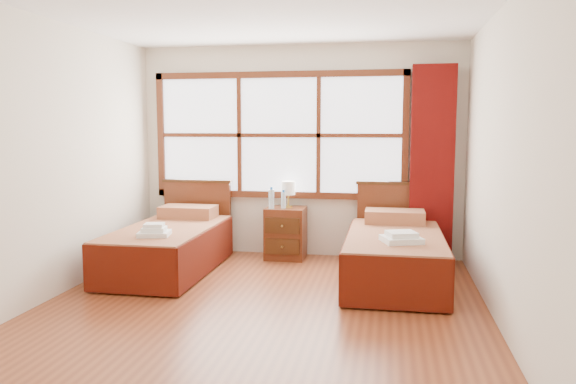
# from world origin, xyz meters

# --- Properties ---
(floor) EXTENTS (4.50, 4.50, 0.00)m
(floor) POSITION_xyz_m (0.00, 0.00, 0.00)
(floor) COLOR brown
(floor) RESTS_ON ground
(ceiling) EXTENTS (4.50, 4.50, 0.00)m
(ceiling) POSITION_xyz_m (0.00, 0.00, 2.60)
(ceiling) COLOR white
(ceiling) RESTS_ON wall_back
(wall_back) EXTENTS (4.00, 0.00, 4.00)m
(wall_back) POSITION_xyz_m (0.00, 2.25, 1.30)
(wall_back) COLOR silver
(wall_back) RESTS_ON floor
(wall_left) EXTENTS (0.00, 4.50, 4.50)m
(wall_left) POSITION_xyz_m (-2.00, 0.00, 1.30)
(wall_left) COLOR silver
(wall_left) RESTS_ON floor
(wall_right) EXTENTS (0.00, 4.50, 4.50)m
(wall_right) POSITION_xyz_m (2.00, 0.00, 1.30)
(wall_right) COLOR silver
(wall_right) RESTS_ON floor
(window) EXTENTS (3.16, 0.06, 1.56)m
(window) POSITION_xyz_m (-0.25, 2.21, 1.50)
(window) COLOR white
(window) RESTS_ON wall_back
(curtain) EXTENTS (0.50, 0.16, 2.30)m
(curtain) POSITION_xyz_m (1.60, 2.11, 1.17)
(curtain) COLOR #610C09
(curtain) RESTS_ON wall_back
(bed_left) EXTENTS (0.97, 1.99, 0.94)m
(bed_left) POSITION_xyz_m (-1.30, 1.20, 0.29)
(bed_left) COLOR #3D210C
(bed_left) RESTS_ON floor
(bed_right) EXTENTS (0.99, 2.01, 0.96)m
(bed_right) POSITION_xyz_m (1.18, 1.20, 0.29)
(bed_right) COLOR #3D210C
(bed_right) RESTS_ON floor
(nightstand) EXTENTS (0.47, 0.46, 0.63)m
(nightstand) POSITION_xyz_m (-0.12, 1.99, 0.31)
(nightstand) COLOR #5B2813
(nightstand) RESTS_ON floor
(towels_left) EXTENTS (0.35, 0.32, 0.13)m
(towels_left) POSITION_xyz_m (-1.24, 0.66, 0.55)
(towels_left) COLOR white
(towels_left) RESTS_ON bed_left
(towels_right) EXTENTS (0.43, 0.41, 0.10)m
(towels_right) POSITION_xyz_m (1.24, 0.73, 0.56)
(towels_right) COLOR white
(towels_right) RESTS_ON bed_right
(lamp) EXTENTS (0.16, 0.16, 0.32)m
(lamp) POSITION_xyz_m (-0.10, 2.03, 0.86)
(lamp) COLOR gold
(lamp) RESTS_ON nightstand
(bottle_near) EXTENTS (0.07, 0.07, 0.26)m
(bottle_near) POSITION_xyz_m (-0.28, 1.88, 0.75)
(bottle_near) COLOR silver
(bottle_near) RESTS_ON nightstand
(bottle_far) EXTENTS (0.06, 0.06, 0.22)m
(bottle_far) POSITION_xyz_m (-0.14, 1.93, 0.73)
(bottle_far) COLOR silver
(bottle_far) RESTS_ON nightstand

